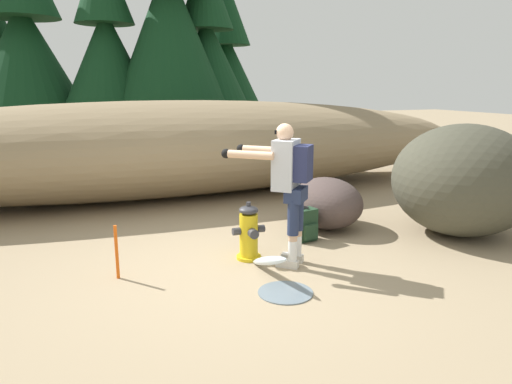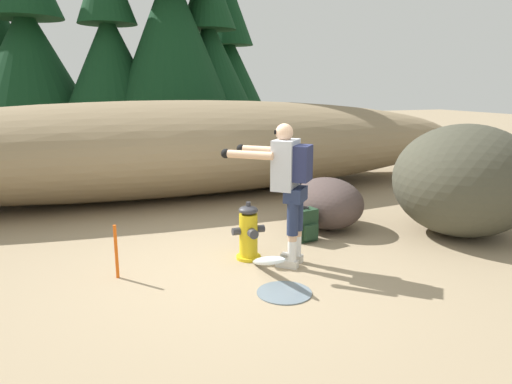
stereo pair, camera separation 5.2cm
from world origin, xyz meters
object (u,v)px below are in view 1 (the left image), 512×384
object	(u,v)px
spare_backpack	(305,225)
boulder_mid	(326,203)
fire_hydrant	(249,233)
utility_worker	(287,177)
survey_stake	(117,252)
boulder_large	(463,180)

from	to	relation	value
spare_backpack	boulder_mid	world-z (taller)	boulder_mid
fire_hydrant	utility_worker	xyz separation A→B (m)	(0.35, -0.32, 0.72)
utility_worker	boulder_mid	size ratio (longest dim) A/B	1.34
spare_backpack	boulder_mid	distance (m)	0.75
spare_backpack	survey_stake	xyz separation A→B (m)	(-2.49, -0.40, 0.08)
utility_worker	survey_stake	xyz separation A→B (m)	(-1.89, 0.29, -0.74)
fire_hydrant	spare_backpack	bearing A→B (deg)	21.31
fire_hydrant	boulder_large	distance (m)	3.16
utility_worker	boulder_large	size ratio (longest dim) A/B	0.84
fire_hydrant	boulder_mid	size ratio (longest dim) A/B	0.58
boulder_large	boulder_mid	size ratio (longest dim) A/B	1.60
spare_backpack	boulder_large	xyz separation A→B (m)	(2.17, -0.53, 0.56)
fire_hydrant	spare_backpack	world-z (taller)	fire_hydrant
spare_backpack	survey_stake	size ratio (longest dim) A/B	0.78
fire_hydrant	boulder_mid	xyz separation A→B (m)	(1.53, 0.82, 0.04)
spare_backpack	boulder_mid	xyz separation A→B (m)	(0.58, 0.45, 0.15)
fire_hydrant	utility_worker	size ratio (longest dim) A/B	0.43
utility_worker	boulder_mid	xyz separation A→B (m)	(1.18, 1.13, -0.67)
spare_backpack	survey_stake	bearing A→B (deg)	-91.34
fire_hydrant	utility_worker	bearing A→B (deg)	-41.99
fire_hydrant	boulder_mid	world-z (taller)	boulder_mid
utility_worker	spare_backpack	xyz separation A→B (m)	(0.60, 0.69, -0.82)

